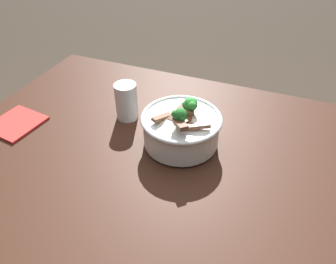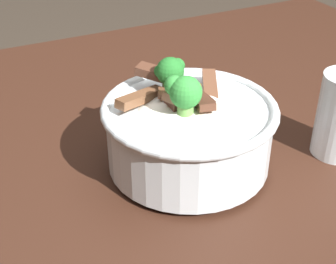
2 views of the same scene
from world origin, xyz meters
The scene contains 2 objects.
dining_table centered at (0.00, 0.00, 0.68)m, with size 1.29×0.89×0.80m.
rice_bowl centered at (0.02, -0.07, 0.86)m, with size 0.22×0.22×0.14m.
Camera 2 is at (-0.24, -0.52, 1.18)m, focal length 52.72 mm.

